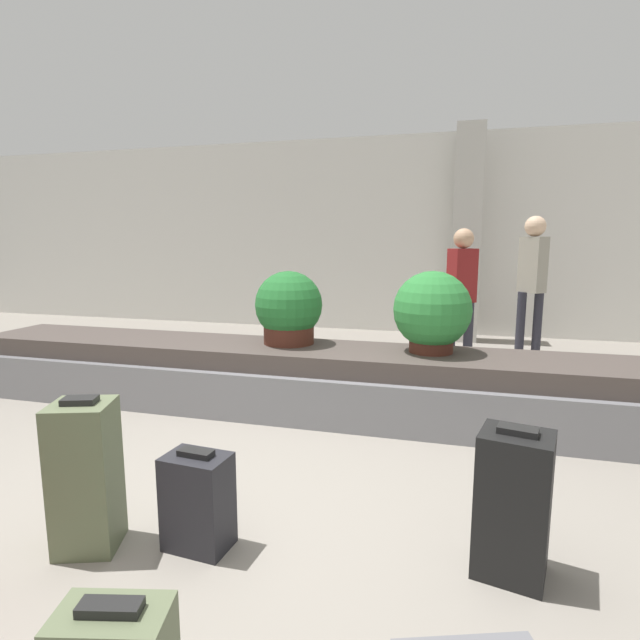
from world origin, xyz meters
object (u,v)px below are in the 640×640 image
object	(u,v)px
traveler_0	(462,286)
traveler_1	(532,274)
suitcase_1	(86,476)
suitcase_2	(513,504)
potted_plant_0	(289,309)
potted_plant_1	(432,312)
suitcase_5	(198,501)
pillar	(467,235)

from	to	relation	value
traveler_0	traveler_1	world-z (taller)	traveler_1
suitcase_1	suitcase_2	size ratio (longest dim) A/B	1.10
suitcase_1	traveler_0	xyz separation A→B (m)	(1.79, 4.17, 0.61)
potted_plant_0	traveler_0	size ratio (longest dim) A/B	0.40
suitcase_1	traveler_1	size ratio (longest dim) A/B	0.43
suitcase_1	traveler_0	bearing A→B (deg)	47.79
suitcase_1	potted_plant_0	bearing A→B (deg)	64.94
suitcase_1	traveler_1	bearing A→B (deg)	42.38
potted_plant_0	potted_plant_1	world-z (taller)	potted_plant_1
traveler_0	suitcase_2	bearing A→B (deg)	-127.59
suitcase_5	traveler_1	distance (m)	5.23
pillar	suitcase_1	xyz separation A→B (m)	(-1.85, -5.97, -1.22)
traveler_1	suitcase_2	bearing A→B (deg)	-47.11
suitcase_1	traveler_1	xyz separation A→B (m)	(2.65, 4.85, 0.73)
potted_plant_0	suitcase_2	bearing A→B (deg)	-49.09
suitcase_5	traveler_0	world-z (taller)	traveler_0
suitcase_5	potted_plant_0	world-z (taller)	potted_plant_0
suitcase_1	suitcase_2	xyz separation A→B (m)	(2.02, 0.34, -0.04)
pillar	potted_plant_0	xyz separation A→B (m)	(-1.60, -3.59, -0.70)
potted_plant_1	traveler_1	distance (m)	2.74
suitcase_2	suitcase_1	bearing A→B (deg)	-157.43
traveler_1	traveler_0	bearing A→B (deg)	-90.88
potted_plant_1	traveler_1	size ratio (longest dim) A/B	0.38
suitcase_1	potted_plant_1	xyz separation A→B (m)	(1.54, 2.35, 0.55)
pillar	suitcase_5	distance (m)	6.12
suitcase_1	potted_plant_1	size ratio (longest dim) A/B	1.13
potted_plant_1	traveler_1	xyz separation A→B (m)	(1.11, 2.50, 0.19)
suitcase_5	potted_plant_1	distance (m)	2.52
suitcase_1	traveler_1	distance (m)	5.58
suitcase_2	traveler_1	size ratio (longest dim) A/B	0.39
potted_plant_0	suitcase_5	bearing A→B (deg)	-82.95
potted_plant_0	traveler_1	world-z (taller)	traveler_1
suitcase_5	suitcase_1	bearing A→B (deg)	-159.88
pillar	traveler_1	distance (m)	1.46
suitcase_2	suitcase_5	size ratio (longest dim) A/B	1.38
pillar	potted_plant_0	size ratio (longest dim) A/B	4.78
suitcase_1	potted_plant_0	world-z (taller)	potted_plant_0
pillar	traveler_1	world-z (taller)	pillar
suitcase_2	pillar	bearing A→B (deg)	104.65
potted_plant_1	traveler_0	bearing A→B (deg)	82.18
suitcase_1	suitcase_2	bearing A→B (deg)	-9.38
pillar	suitcase_5	bearing A→B (deg)	-102.81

